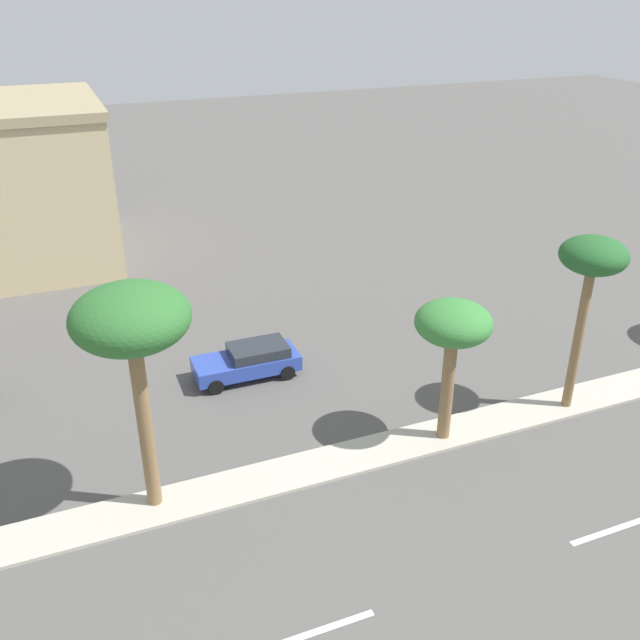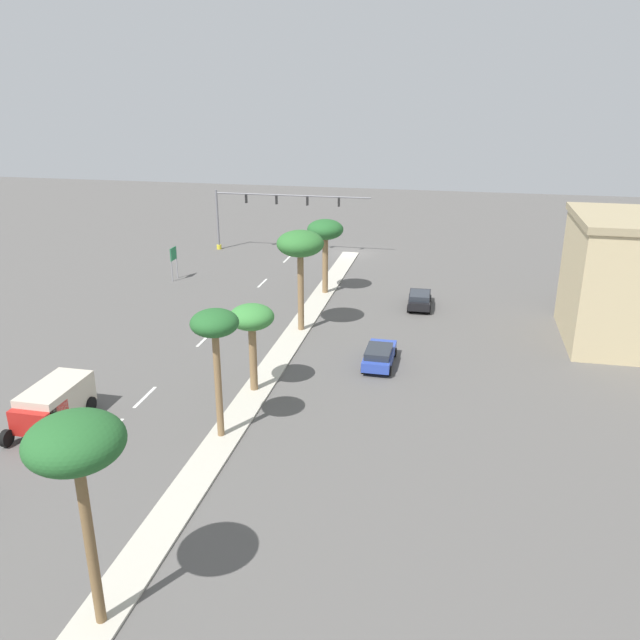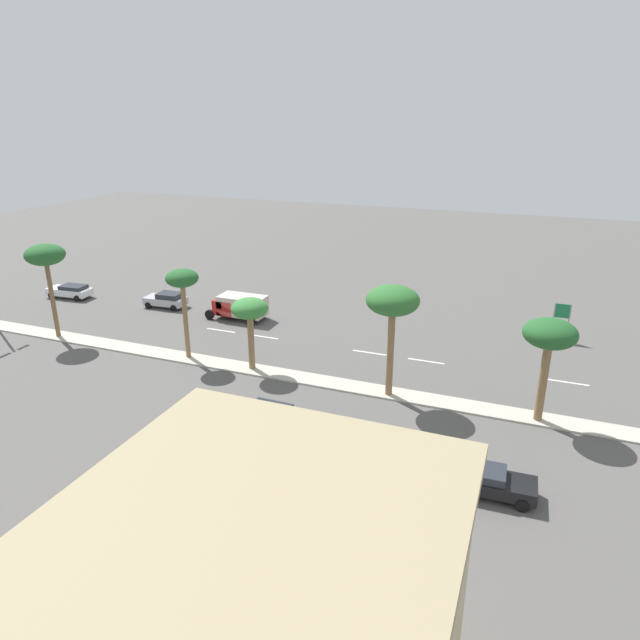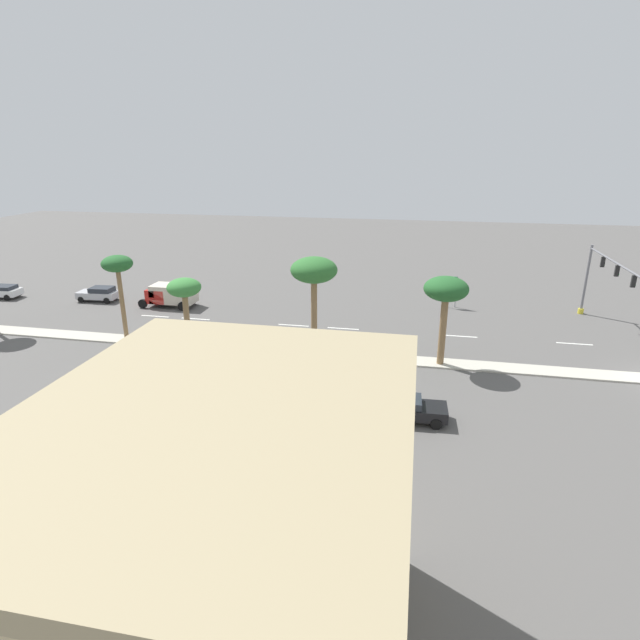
% 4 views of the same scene
% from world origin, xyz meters
% --- Properties ---
extents(ground_plane, '(160.00, 160.00, 0.00)m').
position_xyz_m(ground_plane, '(0.00, 32.57, 0.00)').
color(ground_plane, '#565451').
extents(median_curb, '(1.80, 83.75, 0.12)m').
position_xyz_m(median_curb, '(0.00, 41.87, 0.06)').
color(median_curb, '#B7B2A3').
rests_on(median_curb, ground).
extents(lane_stripe_left, '(0.20, 2.80, 0.01)m').
position_xyz_m(lane_stripe_left, '(6.26, 4.00, 0.01)').
color(lane_stripe_left, silver).
rests_on(lane_stripe_left, ground).
extents(lane_stripe_near, '(0.20, 2.80, 0.01)m').
position_xyz_m(lane_stripe_near, '(6.26, 13.03, 0.01)').
color(lane_stripe_near, silver).
rests_on(lane_stripe_near, ground).
extents(lane_stripe_outboard, '(0.20, 2.80, 0.01)m').
position_xyz_m(lane_stripe_outboard, '(6.26, 23.09, 0.01)').
color(lane_stripe_outboard, silver).
rests_on(lane_stripe_outboard, ground).
extents(lane_stripe_mid, '(0.20, 2.80, 0.01)m').
position_xyz_m(lane_stripe_mid, '(6.26, 27.61, 0.01)').
color(lane_stripe_mid, silver).
rests_on(lane_stripe_mid, ground).
extents(lane_stripe_rear, '(0.20, 2.80, 0.01)m').
position_xyz_m(lane_stripe_rear, '(6.26, 37.05, 0.01)').
color(lane_stripe_rear, silver).
rests_on(lane_stripe_rear, ground).
extents(lane_stripe_front, '(0.20, 2.80, 0.01)m').
position_xyz_m(lane_stripe_front, '(6.26, 41.18, 0.01)').
color(lane_stripe_front, silver).
rests_on(lane_stripe_front, ground).
extents(traffic_signal_gantry, '(17.46, 0.53, 6.68)m').
position_xyz_m(traffic_signal_gantry, '(10.04, 1.22, 4.58)').
color(traffic_signal_gantry, slate).
rests_on(traffic_signal_gantry, ground).
extents(directional_road_sign, '(0.10, 1.28, 3.13)m').
position_xyz_m(directional_road_sign, '(14.76, 13.61, 2.20)').
color(directional_road_sign, gray).
rests_on(directional_road_sign, ground).
extents(palm_tree_right, '(3.14, 3.14, 6.54)m').
position_xyz_m(palm_tree_right, '(-0.16, 14.91, 5.58)').
color(palm_tree_right, olive).
rests_on(palm_tree_right, median_curb).
extents(palm_tree_left, '(3.44, 3.44, 7.57)m').
position_xyz_m(palm_tree_left, '(-0.26, 24.35, 6.55)').
color(palm_tree_left, olive).
rests_on(palm_tree_left, median_curb).
extents(palm_tree_leading, '(2.67, 2.67, 5.40)m').
position_xyz_m(palm_tree_leading, '(0.13, 34.86, 4.58)').
color(palm_tree_leading, olive).
rests_on(palm_tree_leading, median_curb).
extents(palm_tree_inboard, '(2.44, 2.44, 6.99)m').
position_xyz_m(palm_tree_inboard, '(0.19, 40.45, 6.14)').
color(palm_tree_inboard, olive).
rests_on(palm_tree_inboard, median_curb).
extents(palm_tree_rear, '(3.14, 3.14, 7.92)m').
position_xyz_m(palm_tree_rear, '(-0.16, 53.20, 6.99)').
color(palm_tree_rear, brown).
rests_on(palm_tree_rear, median_curb).
extents(sedan_blue_center, '(1.96, 4.44, 1.40)m').
position_xyz_m(sedan_blue_center, '(-6.83, 29.54, 0.75)').
color(sedan_blue_center, '#2D47AD').
rests_on(sedan_blue_center, ground).
extents(sedan_black_far, '(2.02, 4.34, 1.40)m').
position_xyz_m(sedan_black_far, '(-8.65, 17.04, 0.75)').
color(sedan_black_far, black).
rests_on(sedan_black_far, ground).
extents(box_truck, '(2.49, 5.48, 2.23)m').
position_xyz_m(box_truck, '(9.53, 41.19, 1.25)').
color(box_truck, '#B21E19').
rests_on(box_truck, ground).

